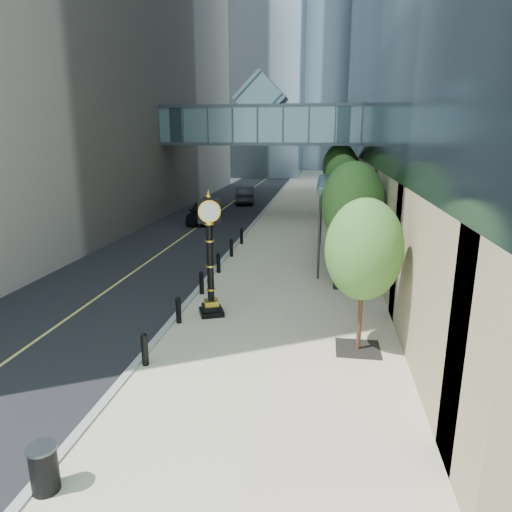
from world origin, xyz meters
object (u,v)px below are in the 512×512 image
(car_near, at_px, (203,212))
(street_clock, at_px, (210,264))
(pedestrian, at_px, (341,245))
(car_far, at_px, (245,195))
(trash_bin, at_px, (44,470))

(car_near, bearing_deg, street_clock, -78.05)
(street_clock, height_order, pedestrian, street_clock)
(pedestrian, relative_size, car_far, 0.32)
(street_clock, relative_size, car_near, 0.93)
(street_clock, bearing_deg, car_near, 83.44)
(trash_bin, height_order, car_far, car_far)
(street_clock, xyz_separation_m, car_near, (-5.36, 18.91, -1.20))
(street_clock, relative_size, trash_bin, 5.11)
(car_near, distance_m, car_far, 11.24)
(pedestrian, distance_m, car_far, 23.03)
(trash_bin, bearing_deg, pedestrian, 71.37)
(car_near, bearing_deg, car_far, 78.47)
(pedestrian, height_order, car_far, car_far)
(car_far, bearing_deg, car_near, 74.39)
(pedestrian, bearing_deg, car_far, -68.43)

